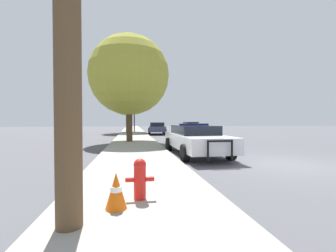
{
  "coord_description": "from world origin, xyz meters",
  "views": [
    {
      "loc": [
        -5.28,
        -6.98,
        1.51
      ],
      "look_at": [
        -1.32,
        17.32,
        0.94
      ],
      "focal_mm": 24.0,
      "sensor_mm": 36.0,
      "label": 1
    }
  ],
  "objects_px": {
    "car_background_oncoming": "(191,127)",
    "traffic_cone": "(116,191)",
    "tree_sidewalk_mid": "(128,91)",
    "car_background_midblock": "(157,128)",
    "tree_sidewalk_near": "(129,75)",
    "traffic_light": "(144,103)",
    "police_car": "(195,139)",
    "fire_hydrant": "(140,177)"
  },
  "relations": [
    {
      "from": "car_background_oncoming",
      "to": "traffic_cone",
      "type": "height_order",
      "value": "car_background_oncoming"
    },
    {
      "from": "tree_sidewalk_mid",
      "to": "car_background_midblock",
      "type": "bearing_deg",
      "value": -43.28
    },
    {
      "from": "car_background_midblock",
      "to": "tree_sidewalk_near",
      "type": "distance_m",
      "value": 10.73
    },
    {
      "from": "traffic_light",
      "to": "car_background_midblock",
      "type": "xyz_separation_m",
      "value": [
        1.21,
        -4.61,
        -3.16
      ]
    },
    {
      "from": "police_car",
      "to": "car_background_oncoming",
      "type": "distance_m",
      "value": 18.13
    },
    {
      "from": "police_car",
      "to": "fire_hydrant",
      "type": "height_order",
      "value": "police_car"
    },
    {
      "from": "tree_sidewalk_near",
      "to": "fire_hydrant",
      "type": "bearing_deg",
      "value": -88.58
    },
    {
      "from": "tree_sidewalk_mid",
      "to": "police_car",
      "type": "bearing_deg",
      "value": -79.89
    },
    {
      "from": "fire_hydrant",
      "to": "police_car",
      "type": "bearing_deg",
      "value": 65.01
    },
    {
      "from": "police_car",
      "to": "car_background_oncoming",
      "type": "height_order",
      "value": "police_car"
    },
    {
      "from": "car_background_oncoming",
      "to": "tree_sidewalk_near",
      "type": "xyz_separation_m",
      "value": [
        -7.49,
        -11.91,
        3.83
      ]
    },
    {
      "from": "police_car",
      "to": "car_background_oncoming",
      "type": "bearing_deg",
      "value": -105.69
    },
    {
      "from": "car_background_midblock",
      "to": "tree_sidewalk_mid",
      "type": "relative_size",
      "value": 0.59
    },
    {
      "from": "traffic_cone",
      "to": "car_background_oncoming",
      "type": "bearing_deg",
      "value": 72.21
    },
    {
      "from": "car_background_oncoming",
      "to": "police_car",
      "type": "bearing_deg",
      "value": 74.35
    },
    {
      "from": "traffic_cone",
      "to": "car_background_midblock",
      "type": "bearing_deg",
      "value": 81.89
    },
    {
      "from": "car_background_oncoming",
      "to": "car_background_midblock",
      "type": "bearing_deg",
      "value": 25.99
    },
    {
      "from": "fire_hydrant",
      "to": "car_background_oncoming",
      "type": "distance_m",
      "value": 24.37
    },
    {
      "from": "tree_sidewalk_near",
      "to": "traffic_cone",
      "type": "distance_m",
      "value": 12.46
    },
    {
      "from": "traffic_light",
      "to": "traffic_cone",
      "type": "relative_size",
      "value": 9.4
    },
    {
      "from": "police_car",
      "to": "fire_hydrant",
      "type": "xyz_separation_m",
      "value": [
        -2.67,
        -5.73,
        -0.2
      ]
    },
    {
      "from": "traffic_light",
      "to": "traffic_cone",
      "type": "height_order",
      "value": "traffic_light"
    },
    {
      "from": "traffic_light",
      "to": "tree_sidewalk_mid",
      "type": "distance_m",
      "value": 2.88
    },
    {
      "from": "traffic_light",
      "to": "car_background_midblock",
      "type": "bearing_deg",
      "value": -75.33
    },
    {
      "from": "police_car",
      "to": "tree_sidewalk_near",
      "type": "relative_size",
      "value": 0.74
    },
    {
      "from": "traffic_light",
      "to": "car_background_midblock",
      "type": "height_order",
      "value": "traffic_light"
    },
    {
      "from": "car_background_midblock",
      "to": "tree_sidewalk_near",
      "type": "height_order",
      "value": "tree_sidewalk_near"
    },
    {
      "from": "police_car",
      "to": "car_background_oncoming",
      "type": "relative_size",
      "value": 1.32
    },
    {
      "from": "fire_hydrant",
      "to": "tree_sidewalk_near",
      "type": "bearing_deg",
      "value": 91.42
    },
    {
      "from": "fire_hydrant",
      "to": "traffic_light",
      "type": "distance_m",
      "value": 25.82
    },
    {
      "from": "police_car",
      "to": "traffic_cone",
      "type": "distance_m",
      "value": 6.84
    },
    {
      "from": "traffic_light",
      "to": "traffic_cone",
      "type": "bearing_deg",
      "value": -94.04
    },
    {
      "from": "tree_sidewalk_near",
      "to": "tree_sidewalk_mid",
      "type": "bearing_deg",
      "value": 91.39
    },
    {
      "from": "tree_sidewalk_mid",
      "to": "car_background_oncoming",
      "type": "bearing_deg",
      "value": -5.3
    },
    {
      "from": "police_car",
      "to": "traffic_light",
      "type": "relative_size",
      "value": 0.98
    },
    {
      "from": "fire_hydrant",
      "to": "traffic_light",
      "type": "xyz_separation_m",
      "value": [
        1.45,
        25.56,
        3.37
      ]
    },
    {
      "from": "police_car",
      "to": "traffic_cone",
      "type": "height_order",
      "value": "police_car"
    },
    {
      "from": "police_car",
      "to": "traffic_cone",
      "type": "xyz_separation_m",
      "value": [
        -3.05,
        -6.12,
        -0.29
      ]
    },
    {
      "from": "tree_sidewalk_near",
      "to": "car_background_oncoming",
      "type": "bearing_deg",
      "value": 57.83
    },
    {
      "from": "car_background_oncoming",
      "to": "tree_sidewalk_near",
      "type": "distance_m",
      "value": 14.58
    },
    {
      "from": "car_background_oncoming",
      "to": "tree_sidewalk_mid",
      "type": "distance_m",
      "value": 9.01
    },
    {
      "from": "traffic_light",
      "to": "tree_sidewalk_mid",
      "type": "height_order",
      "value": "tree_sidewalk_mid"
    }
  ]
}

